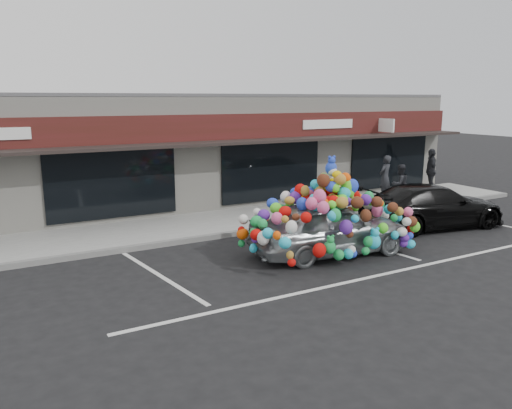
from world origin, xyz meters
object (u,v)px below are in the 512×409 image
black_sedan (432,206)px  pedestrian_b (400,184)px  pedestrian_a (385,177)px  pedestrian_c (431,171)px  toy_car (330,221)px

black_sedan → pedestrian_b: pedestrian_b is taller
pedestrian_a → pedestrian_b: 1.03m
black_sedan → pedestrian_a: (1.45, 3.76, 0.32)m
pedestrian_c → pedestrian_a: bearing=-53.3°
pedestrian_a → pedestrian_c: bearing=163.9°
black_sedan → pedestrian_c: (4.10, 3.81, 0.39)m
toy_car → pedestrian_a: 7.60m
toy_car → pedestrian_c: bearing=-56.8°
pedestrian_a → pedestrian_b: size_ratio=1.15×
pedestrian_a → black_sedan: bearing=51.7°
toy_car → pedestrian_c: size_ratio=2.54×
pedestrian_c → black_sedan: bearing=-11.5°
pedestrian_a → pedestrian_b: bearing=62.5°
toy_car → pedestrian_c: (8.79, 4.52, 0.18)m
black_sedan → pedestrian_a: pedestrian_a is taller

